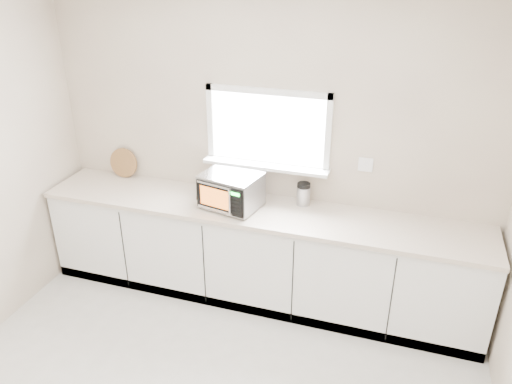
% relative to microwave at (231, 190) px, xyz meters
% --- Properties ---
extents(back_wall, '(4.00, 0.17, 2.70)m').
position_rel_microwave_xyz_m(back_wall, '(0.23, 0.34, 0.28)').
color(back_wall, beige).
rests_on(back_wall, ground).
extents(cabinets, '(3.92, 0.60, 0.88)m').
position_rel_microwave_xyz_m(cabinets, '(0.23, 0.05, -0.64)').
color(cabinets, white).
rests_on(cabinets, ground).
extents(countertop, '(3.92, 0.64, 0.04)m').
position_rel_microwave_xyz_m(countertop, '(0.23, 0.04, -0.18)').
color(countertop, beige).
rests_on(countertop, cabinets).
extents(microwave, '(0.54, 0.47, 0.31)m').
position_rel_microwave_xyz_m(microwave, '(0.00, 0.00, 0.00)').
color(microwave, black).
rests_on(microwave, countertop).
extents(knife_block, '(0.11, 0.20, 0.27)m').
position_rel_microwave_xyz_m(knife_block, '(-0.26, 0.05, -0.04)').
color(knife_block, '#473119').
rests_on(knife_block, countertop).
extents(cutting_board, '(0.29, 0.07, 0.29)m').
position_rel_microwave_xyz_m(cutting_board, '(-1.22, 0.29, -0.02)').
color(cutting_board, olive).
rests_on(cutting_board, countertop).
extents(coffee_grinder, '(0.12, 0.12, 0.21)m').
position_rel_microwave_xyz_m(coffee_grinder, '(0.58, 0.24, -0.06)').
color(coffee_grinder, '#A9ABB0').
rests_on(coffee_grinder, countertop).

